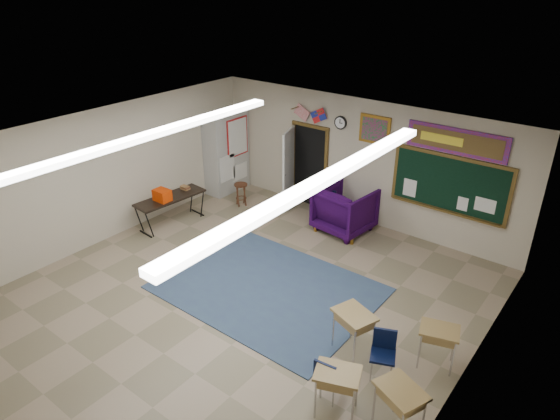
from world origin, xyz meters
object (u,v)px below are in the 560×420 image
Objects in this scene: wingback_armchair at (345,209)px; folding_table at (171,209)px; student_desk_front_left at (353,331)px; wooden_stool at (241,194)px; student_desk_front_right at (437,345)px.

wingback_armchair is 0.67× the size of folding_table.
folding_table is at bearing 39.60° from wingback_armchair.
student_desk_front_left is 5.97m from wooden_stool.
student_desk_front_right is at bearing 44.71° from student_desk_front_left.
student_desk_front_left is at bearing 129.18° from wingback_armchair.
wingback_armchair is 1.56× the size of student_desk_front_left.
wooden_stool is (-5.13, 3.05, -0.12)m from student_desk_front_left.
student_desk_front_right is 6.97m from folding_table.
wingback_armchair reaches higher than student_desk_front_left.
student_desk_front_left is (2.28, -3.51, -0.11)m from wingback_armchair.
student_desk_front_left is 1.10× the size of student_desk_front_right.
wingback_armchair reaches higher than student_desk_front_right.
student_desk_front_left is at bearing -172.60° from student_desk_front_right.
wingback_armchair reaches higher than folding_table.
wooden_stool is (-2.84, -0.47, -0.23)m from wingback_armchair.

